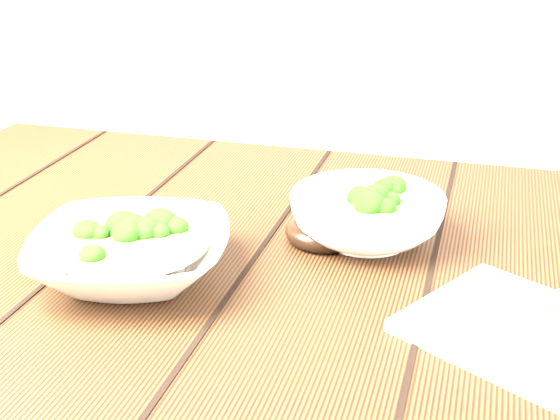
% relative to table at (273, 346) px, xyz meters
% --- Properties ---
extents(table, '(1.20, 0.80, 0.75)m').
position_rel_table_xyz_m(table, '(0.00, 0.00, 0.00)').
color(table, black).
rests_on(table, ground).
extents(soup_bowl_front, '(0.26, 0.26, 0.06)m').
position_rel_table_xyz_m(soup_bowl_front, '(-0.14, -0.09, 0.15)').
color(soup_bowl_front, silver).
rests_on(soup_bowl_front, table).
extents(soup_bowl_back, '(0.23, 0.23, 0.07)m').
position_rel_table_xyz_m(soup_bowl_back, '(0.09, 0.08, 0.15)').
color(soup_bowl_back, silver).
rests_on(soup_bowl_back, table).
extents(trivet, '(0.12, 0.12, 0.02)m').
position_rel_table_xyz_m(trivet, '(0.05, 0.06, 0.13)').
color(trivet, black).
rests_on(trivet, table).
extents(napkin, '(0.27, 0.26, 0.01)m').
position_rel_table_xyz_m(napkin, '(0.28, -0.10, 0.13)').
color(napkin, beige).
rests_on(napkin, table).
extents(spoon_left, '(0.11, 0.16, 0.01)m').
position_rel_table_xyz_m(spoon_left, '(0.29, -0.07, 0.13)').
color(spoon_left, '#B0AA9B').
rests_on(spoon_left, napkin).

